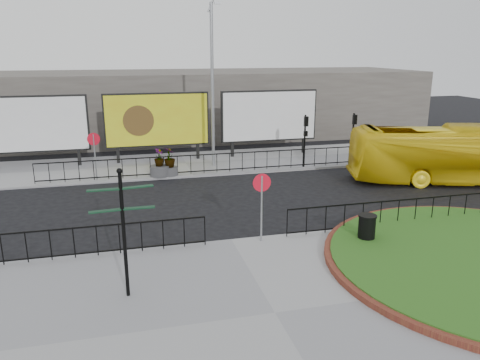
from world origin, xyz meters
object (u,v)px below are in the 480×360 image
object	(u,v)px
billboard_mid	(157,120)
fingerpost_sign	(123,221)
litter_bin	(367,229)
lamp_post	(212,84)
bus	(456,155)
planter_b	(170,164)
planter_a	(159,167)

from	to	relation	value
billboard_mid	fingerpost_sign	size ratio (longest dim) A/B	1.70
billboard_mid	litter_bin	bearing A→B (deg)	-67.49
lamp_post	bus	size ratio (longest dim) A/B	0.87
fingerpost_sign	planter_b	world-z (taller)	fingerpost_sign
fingerpost_sign	planter_b	xyz separation A→B (m)	(2.47, 12.55, -1.56)
fingerpost_sign	planter_a	distance (m)	12.81
fingerpost_sign	litter_bin	size ratio (longest dim) A/B	3.46
planter_b	bus	bearing A→B (deg)	-18.03
lamp_post	billboard_mid	bearing A→B (deg)	146.75
lamp_post	planter_b	bearing A→B (deg)	-149.42
fingerpost_sign	litter_bin	xyz separation A→B (m)	(8.17, 1.64, -1.66)
lamp_post	fingerpost_sign	world-z (taller)	lamp_post
fingerpost_sign	planter_a	bearing A→B (deg)	81.90
litter_bin	fingerpost_sign	bearing A→B (deg)	-168.61
fingerpost_sign	lamp_post	bearing A→B (deg)	70.50
bus	planter_a	world-z (taller)	bus
lamp_post	planter_b	distance (m)	5.15
billboard_mid	lamp_post	xyz separation A→B (m)	(3.01, -1.97, 2.23)
fingerpost_sign	bus	xyz separation A→B (m)	(16.61, 7.95, -0.84)
billboard_mid	planter_a	world-z (taller)	billboard_mid
bus	planter_b	xyz separation A→B (m)	(-14.15, 4.61, -0.73)
litter_bin	planter_b	bearing A→B (deg)	117.59
lamp_post	fingerpost_sign	distance (m)	15.28
planter_b	litter_bin	bearing A→B (deg)	-62.41
billboard_mid	litter_bin	size ratio (longest dim) A/B	5.90
litter_bin	bus	xyz separation A→B (m)	(8.45, 6.30, 0.83)
billboard_mid	litter_bin	xyz separation A→B (m)	(6.00, -14.48, -1.95)
billboard_mid	bus	bearing A→B (deg)	-29.51
litter_bin	planter_a	bearing A→B (deg)	119.81
bus	planter_b	distance (m)	14.90
lamp_post	bus	distance (m)	13.44
litter_bin	bus	world-z (taller)	bus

